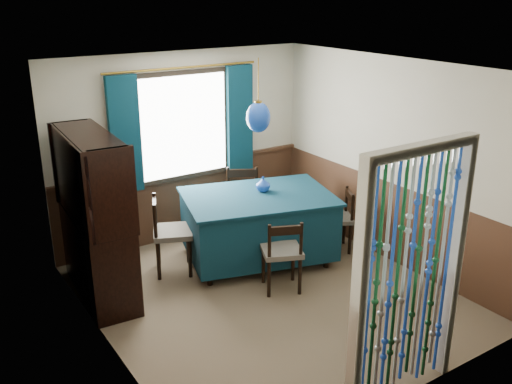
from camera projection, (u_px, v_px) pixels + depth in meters
floor at (268, 295)px, 6.36m from camera, size 4.00×4.00×0.00m
ceiling at (270, 68)px, 5.52m from camera, size 4.00×4.00×0.00m
wall_back at (183, 147)px, 7.51m from camera, size 3.60×0.00×3.60m
wall_front at (418, 262)px, 4.37m from camera, size 3.60×0.00×3.60m
wall_left at (101, 227)px, 5.01m from camera, size 0.00×4.00×4.00m
wall_right at (392, 162)px, 6.88m from camera, size 0.00×4.00×4.00m
wainscot_back at (186, 201)px, 7.75m from camera, size 3.60×0.00×3.60m
wainscot_front at (407, 344)px, 4.64m from camera, size 3.60×0.00×3.60m
wainscot_left at (110, 301)px, 5.27m from camera, size 0.00×4.00×4.00m
wainscot_right at (386, 220)px, 7.12m from camera, size 0.00×4.00×4.00m
window at (184, 126)px, 7.37m from camera, size 1.32×0.12×1.42m
doorway at (409, 282)px, 4.49m from camera, size 1.16×0.12×2.18m
dining_table at (258, 223)px, 7.04m from camera, size 2.05×1.67×0.86m
chair_near at (282, 252)px, 6.33m from camera, size 0.56×0.55×0.87m
chair_far at (243, 202)px, 7.70m from camera, size 0.63×0.62×0.95m
chair_left at (170, 233)px, 6.74m from camera, size 0.59×0.61×0.94m
chair_right at (338, 218)px, 7.35m from camera, size 0.53×0.54×0.81m
sideboard at (97, 242)px, 6.19m from camera, size 0.58×1.44×1.84m
pendant_lamp at (258, 117)px, 6.59m from camera, size 0.29×0.29×0.85m
vase_table at (263, 185)px, 7.03m from camera, size 0.17×0.17×0.17m
bowl_shelf at (107, 193)px, 5.76m from camera, size 0.24×0.24×0.05m
vase_sideboard at (89, 199)px, 6.35m from camera, size 0.21×0.21×0.18m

